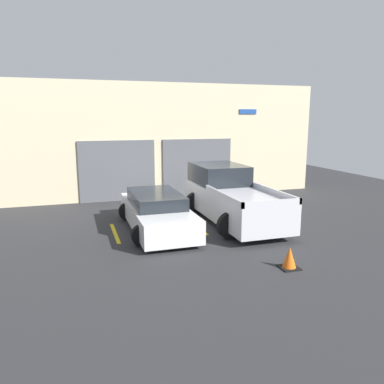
% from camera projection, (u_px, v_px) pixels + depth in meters
% --- Properties ---
extents(ground_plane, '(28.00, 28.00, 0.00)m').
position_uv_depth(ground_plane, '(181.00, 213.00, 14.74)').
color(ground_plane, '#2D2D30').
extents(shophouse_building, '(15.43, 0.68, 5.25)m').
position_uv_depth(shophouse_building, '(161.00, 142.00, 17.32)').
color(shophouse_building, beige).
rests_on(shophouse_building, ground).
extents(pickup_truck, '(2.54, 5.38, 1.92)m').
position_uv_depth(pickup_truck, '(230.00, 196.00, 13.48)').
color(pickup_truck, silver).
rests_on(pickup_truck, ground).
extents(sedan_white, '(2.17, 4.80, 1.24)m').
position_uv_depth(sedan_white, '(157.00, 212.00, 12.43)').
color(sedan_white, white).
rests_on(sedan_white, ground).
extents(parking_stripe_far_left, '(0.12, 2.20, 0.01)m').
position_uv_depth(parking_stripe_far_left, '(115.00, 233.00, 12.10)').
color(parking_stripe_far_left, gold).
rests_on(parking_stripe_far_left, ground).
extents(parking_stripe_left, '(0.12, 2.20, 0.01)m').
position_uv_depth(parking_stripe_left, '(196.00, 226.00, 12.94)').
color(parking_stripe_left, gold).
rests_on(parking_stripe_left, ground).
extents(parking_stripe_centre, '(0.12, 2.20, 0.01)m').
position_uv_depth(parking_stripe_centre, '(268.00, 219.00, 13.77)').
color(parking_stripe_centre, gold).
rests_on(parking_stripe_centre, ground).
extents(traffic_cone, '(0.47, 0.47, 0.55)m').
position_uv_depth(traffic_cone, '(289.00, 258.00, 9.24)').
color(traffic_cone, black).
rests_on(traffic_cone, ground).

